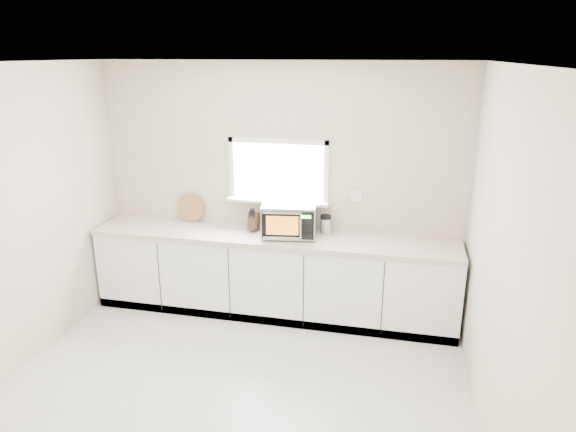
# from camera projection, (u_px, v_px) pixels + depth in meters

# --- Properties ---
(ground) EXTENTS (4.00, 4.00, 0.00)m
(ground) POSITION_uv_depth(u_px,v_px,m) (221.00, 410.00, 4.16)
(ground) COLOR beige
(ground) RESTS_ON ground
(back_wall) EXTENTS (4.00, 0.17, 2.70)m
(back_wall) POSITION_uv_depth(u_px,v_px,m) (279.00, 187.00, 5.60)
(back_wall) COLOR beige
(back_wall) RESTS_ON ground
(cabinets) EXTENTS (3.92, 0.60, 0.88)m
(cabinets) POSITION_uv_depth(u_px,v_px,m) (273.00, 276.00, 5.61)
(cabinets) COLOR white
(cabinets) RESTS_ON ground
(countertop) EXTENTS (3.92, 0.64, 0.04)m
(countertop) POSITION_uv_depth(u_px,v_px,m) (272.00, 237.00, 5.46)
(countertop) COLOR beige
(countertop) RESTS_ON cabinets
(microwave) EXTENTS (0.61, 0.51, 0.36)m
(microwave) POSITION_uv_depth(u_px,v_px,m) (289.00, 219.00, 5.38)
(microwave) COLOR black
(microwave) RESTS_ON countertop
(knife_block) EXTENTS (0.11, 0.20, 0.27)m
(knife_block) POSITION_uv_depth(u_px,v_px,m) (254.00, 221.00, 5.55)
(knife_block) COLOR #442C18
(knife_block) RESTS_ON countertop
(cutting_board) EXTENTS (0.33, 0.08, 0.32)m
(cutting_board) POSITION_uv_depth(u_px,v_px,m) (190.00, 208.00, 5.85)
(cutting_board) COLOR #AE6743
(cutting_board) RESTS_ON countertop
(coffee_grinder) EXTENTS (0.14, 0.14, 0.21)m
(coffee_grinder) POSITION_uv_depth(u_px,v_px,m) (326.00, 224.00, 5.47)
(coffee_grinder) COLOR #B1B3B8
(coffee_grinder) RESTS_ON countertop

